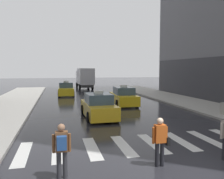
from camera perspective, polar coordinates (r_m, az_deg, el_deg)
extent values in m
plane|color=#26262B|center=(8.16, 18.79, -18.74)|extent=(160.00, 160.00, 0.00)
cube|color=silver|center=(9.94, -21.05, -14.40)|extent=(0.50, 2.80, 0.01)
cube|color=silver|center=(9.85, -12.99, -14.37)|extent=(0.50, 2.80, 0.01)
cube|color=silver|center=(9.94, -4.94, -14.07)|extent=(0.50, 2.80, 0.01)
cube|color=silver|center=(10.21, 2.79, -13.53)|extent=(0.50, 2.80, 0.01)
cube|color=silver|center=(10.65, 9.96, -12.81)|extent=(0.50, 2.80, 0.01)
cube|color=silver|center=(11.23, 16.44, -11.99)|extent=(0.50, 2.80, 0.01)
cube|color=silver|center=(11.94, 22.18, -11.14)|extent=(0.50, 2.80, 0.01)
cube|color=gold|center=(15.72, -3.38, -4.82)|extent=(1.92, 4.55, 0.84)
cube|color=#384C5B|center=(15.52, -3.32, -2.19)|extent=(1.65, 2.14, 0.64)
cube|color=silver|center=(15.47, -3.32, -0.68)|extent=(0.61, 0.26, 0.18)
cylinder|color=black|center=(16.93, -7.13, -4.93)|extent=(0.24, 0.67, 0.66)
cylinder|color=black|center=(17.24, -1.47, -4.71)|extent=(0.24, 0.67, 0.66)
cylinder|color=black|center=(14.31, -5.67, -6.77)|extent=(0.24, 0.67, 0.66)
cylinder|color=black|center=(14.67, 0.98, -6.45)|extent=(0.24, 0.67, 0.66)
cube|color=#F2EAB2|center=(17.82, -6.82, -3.54)|extent=(0.20, 0.05, 0.14)
cube|color=#F2EAB2|center=(18.04, -2.85, -3.41)|extent=(0.20, 0.05, 0.14)
cube|color=yellow|center=(21.20, 2.84, -2.25)|extent=(1.99, 4.57, 0.84)
cube|color=#384C5B|center=(21.02, 2.91, -0.28)|extent=(1.69, 2.17, 0.64)
cube|color=silver|center=(20.99, 2.92, 0.83)|extent=(0.61, 0.27, 0.18)
cylinder|color=black|center=(22.36, -0.12, -2.46)|extent=(0.25, 0.67, 0.66)
cylinder|color=black|center=(22.74, 4.13, -2.35)|extent=(0.25, 0.67, 0.66)
cylinder|color=black|center=(19.74, 1.35, -3.47)|extent=(0.25, 0.67, 0.66)
cylinder|color=black|center=(20.17, 6.11, -3.31)|extent=(0.25, 0.67, 0.66)
cube|color=#F2EAB2|center=(23.26, 0.01, -1.49)|extent=(0.20, 0.05, 0.14)
cube|color=#F2EAB2|center=(23.53, 3.02, -1.42)|extent=(0.20, 0.05, 0.14)
cube|color=yellow|center=(29.24, -11.18, -0.32)|extent=(1.96, 4.56, 0.84)
cube|color=#384C5B|center=(29.09, -11.21, 1.11)|extent=(1.67, 2.16, 0.64)
cube|color=silver|center=(29.06, -11.22, 1.92)|extent=(0.61, 0.26, 0.18)
cylinder|color=black|center=(30.62, -12.78, -0.55)|extent=(0.24, 0.67, 0.66)
cylinder|color=black|center=(30.62, -9.58, -0.49)|extent=(0.24, 0.67, 0.66)
cylinder|color=black|center=(27.94, -12.92, -1.08)|extent=(0.24, 0.67, 0.66)
cylinder|color=black|center=(27.94, -9.41, -1.02)|extent=(0.24, 0.67, 0.66)
cube|color=#F2EAB2|center=(31.51, -12.34, 0.12)|extent=(0.20, 0.05, 0.14)
cube|color=#F2EAB2|center=(31.51, -10.05, 0.16)|extent=(0.20, 0.05, 0.14)
cube|color=#2D2D2D|center=(38.21, -6.65, 1.12)|extent=(1.89, 6.62, 0.40)
cube|color=silver|center=(41.42, -7.27, 3.15)|extent=(2.12, 1.83, 2.10)
cube|color=#384C5B|center=(42.32, -7.42, 3.68)|extent=(1.89, 0.07, 0.95)
cube|color=silver|center=(37.25, -6.49, 3.25)|extent=(2.27, 4.83, 2.50)
cylinder|color=black|center=(41.19, -8.59, 1.10)|extent=(0.29, 0.90, 0.90)
cylinder|color=black|center=(41.43, -5.84, 1.15)|extent=(0.29, 0.90, 0.90)
cylinder|color=black|center=(36.68, -7.90, 0.63)|extent=(0.29, 0.90, 0.90)
cylinder|color=black|center=(36.95, -4.82, 0.69)|extent=(0.29, 0.90, 0.90)
cylinder|color=#333338|center=(7.44, -12.89, -17.57)|extent=(0.14, 0.14, 0.82)
cylinder|color=#333338|center=(7.44, -11.44, -17.54)|extent=(0.14, 0.14, 0.82)
cube|color=brown|center=(7.20, -12.27, -12.33)|extent=(0.36, 0.24, 0.60)
sphere|color=#9E7051|center=(7.09, -12.33, -9.09)|extent=(0.22, 0.22, 0.22)
cylinder|color=brown|center=(7.22, -14.13, -12.75)|extent=(0.09, 0.09, 0.55)
cylinder|color=brown|center=(7.22, -10.39, -12.66)|extent=(0.09, 0.09, 0.55)
cube|color=#264C8C|center=(6.99, -12.24, -12.71)|extent=(0.28, 0.18, 0.40)
cylinder|color=black|center=(8.20, 10.99, -15.37)|extent=(0.14, 0.14, 0.82)
cylinder|color=black|center=(8.27, 12.16, -15.21)|extent=(0.14, 0.14, 0.82)
cube|color=#BF5119|center=(8.01, 11.67, -10.52)|extent=(0.36, 0.24, 0.60)
sphere|color=beige|center=(7.91, 11.72, -7.59)|extent=(0.22, 0.22, 0.22)
cylinder|color=#BF5119|center=(7.93, 10.13, -11.03)|extent=(0.09, 0.09, 0.55)
cylinder|color=#BF5119|center=(8.12, 13.16, -10.70)|extent=(0.09, 0.09, 0.55)
cube|color=black|center=(8.21, 13.44, -12.21)|extent=(0.10, 0.20, 0.28)
cylinder|color=black|center=(9.45, 25.80, -12.99)|extent=(0.14, 0.14, 0.82)
cylinder|color=gray|center=(9.19, 25.28, -9.21)|extent=(0.09, 0.09, 0.55)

